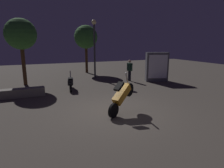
{
  "coord_description": "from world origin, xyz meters",
  "views": [
    {
      "loc": [
        -2.91,
        -6.67,
        2.76
      ],
      "look_at": [
        0.15,
        0.73,
        1.0
      ],
      "focal_mm": 30.09,
      "sensor_mm": 36.0,
      "label": 1
    }
  ],
  "objects_px": {
    "motorcycle_black_parked_left": "(71,83)",
    "motorcycle_orange_foreground": "(122,95)",
    "kiosk_billboard": "(157,67)",
    "streetlamp_near": "(94,41)",
    "person_rider_beside": "(130,69)"
  },
  "relations": [
    {
      "from": "motorcycle_orange_foreground",
      "to": "motorcycle_black_parked_left",
      "type": "bearing_deg",
      "value": 72.75
    },
    {
      "from": "motorcycle_black_parked_left",
      "to": "kiosk_billboard",
      "type": "bearing_deg",
      "value": -76.31
    },
    {
      "from": "kiosk_billboard",
      "to": "streetlamp_near",
      "type": "bearing_deg",
      "value": -17.93
    },
    {
      "from": "motorcycle_black_parked_left",
      "to": "kiosk_billboard",
      "type": "relative_size",
      "value": 0.78
    },
    {
      "from": "motorcycle_orange_foreground",
      "to": "streetlamp_near",
      "type": "xyz_separation_m",
      "value": [
        1.34,
        7.79,
        2.14
      ]
    },
    {
      "from": "motorcycle_black_parked_left",
      "to": "streetlamp_near",
      "type": "xyz_separation_m",
      "value": [
        2.5,
        3.12,
        2.45
      ]
    },
    {
      "from": "streetlamp_near",
      "to": "kiosk_billboard",
      "type": "distance_m",
      "value": 5.12
    },
    {
      "from": "kiosk_billboard",
      "to": "person_rider_beside",
      "type": "bearing_deg",
      "value": -5.37
    },
    {
      "from": "motorcycle_orange_foreground",
      "to": "person_rider_beside",
      "type": "height_order",
      "value": "motorcycle_orange_foreground"
    },
    {
      "from": "motorcycle_black_parked_left",
      "to": "kiosk_billboard",
      "type": "xyz_separation_m",
      "value": [
        6.32,
        0.24,
        0.61
      ]
    },
    {
      "from": "motorcycle_black_parked_left",
      "to": "kiosk_billboard",
      "type": "distance_m",
      "value": 6.35
    },
    {
      "from": "motorcycle_black_parked_left",
      "to": "motorcycle_orange_foreground",
      "type": "bearing_deg",
      "value": -154.54
    },
    {
      "from": "motorcycle_orange_foreground",
      "to": "kiosk_billboard",
      "type": "xyz_separation_m",
      "value": [
        5.16,
        4.91,
        0.31
      ]
    },
    {
      "from": "motorcycle_orange_foreground",
      "to": "person_rider_beside",
      "type": "distance_m",
      "value": 6.64
    },
    {
      "from": "person_rider_beside",
      "to": "motorcycle_black_parked_left",
      "type": "bearing_deg",
      "value": 4.12
    }
  ]
}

